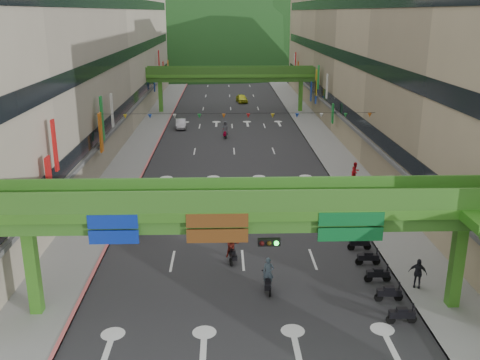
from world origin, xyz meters
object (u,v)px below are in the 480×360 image
(car_yellow, at_px, (242,99))
(pedestrian_red, at_px, (355,173))
(scooter_rider_near, at_px, (268,276))
(scooter_rider_mid, at_px, (232,246))
(car_silver, at_px, (181,124))
(overpass_near, at_px, (267,224))

(car_yellow, bearing_deg, pedestrian_red, -86.91)
(scooter_rider_near, bearing_deg, scooter_rider_mid, 117.05)
(scooter_rider_near, height_order, scooter_rider_mid, scooter_rider_mid)
(scooter_rider_near, distance_m, car_yellow, 66.31)
(car_silver, xyz_separation_m, pedestrian_red, (18.03, -24.61, 0.23))
(pedestrian_red, bearing_deg, scooter_rider_mid, -154.59)
(car_yellow, bearing_deg, car_silver, -120.71)
(car_silver, distance_m, pedestrian_red, 30.51)
(scooter_rider_mid, bearing_deg, scooter_rider_near, -62.95)
(overpass_near, relative_size, car_silver, 7.21)
(overpass_near, bearing_deg, scooter_rider_mid, 104.05)
(car_silver, xyz_separation_m, car_yellow, (9.02, 21.52, 0.05))
(scooter_rider_mid, height_order, pedestrian_red, scooter_rider_mid)
(scooter_rider_near, bearing_deg, pedestrian_red, 64.22)
(scooter_rider_near, relative_size, car_silver, 0.54)
(scooter_rider_near, height_order, car_silver, scooter_rider_near)
(scooter_rider_mid, relative_size, car_silver, 0.54)
(car_yellow, bearing_deg, scooter_rider_mid, -100.43)
(overpass_near, xyz_separation_m, scooter_rider_mid, (-1.60, 6.41, -4.12))
(overpass_near, relative_size, car_yellow, 6.90)
(scooter_rider_near, xyz_separation_m, car_yellow, (0.74, 66.30, -0.28))
(car_yellow, distance_m, pedestrian_red, 47.00)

